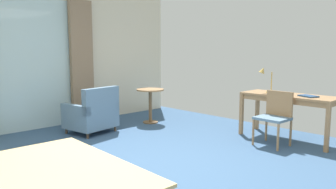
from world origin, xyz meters
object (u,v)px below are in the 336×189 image
at_px(armchair_by_window, 93,115).
at_px(round_cafe_table, 150,98).
at_px(desk_lamp, 265,77).
at_px(writing_desk, 289,100).
at_px(desk_chair, 275,114).
at_px(closed_book, 308,96).

bearing_deg(armchair_by_window, round_cafe_table, -4.69).
bearing_deg(desk_lamp, writing_desk, -81.52).
xyz_separation_m(desk_lamp, round_cafe_table, (-0.80, 2.20, -0.53)).
relative_size(desk_chair, closed_book, 3.13).
bearing_deg(desk_lamp, armchair_by_window, 132.60).
bearing_deg(round_cafe_table, desk_chair, -81.54).
distance_m(desk_chair, round_cafe_table, 2.65).
relative_size(writing_desk, armchair_by_window, 1.74).
distance_m(desk_chair, desk_lamp, 0.81).
xyz_separation_m(desk_chair, armchair_by_window, (-1.71, 2.73, -0.16)).
bearing_deg(armchair_by_window, closed_book, -54.91).
distance_m(writing_desk, closed_book, 0.35).
relative_size(armchair_by_window, round_cafe_table, 1.24).
xyz_separation_m(desk_chair, desk_lamp, (0.41, 0.42, 0.55)).
bearing_deg(armchair_by_window, writing_desk, -51.30).
distance_m(writing_desk, desk_chair, 0.51).
bearing_deg(closed_book, writing_desk, 106.61).
distance_m(desk_chair, armchair_by_window, 3.22).
height_order(armchair_by_window, round_cafe_table, armchair_by_window).
height_order(closed_book, armchair_by_window, armchair_by_window).
relative_size(writing_desk, closed_book, 5.61).
bearing_deg(writing_desk, round_cafe_table, 108.18).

